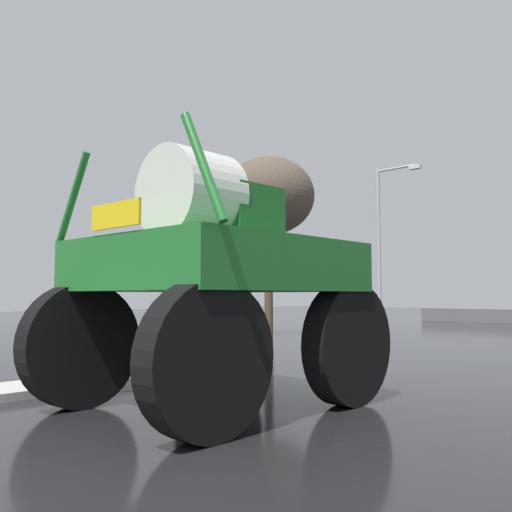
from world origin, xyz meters
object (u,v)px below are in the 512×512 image
object	(u,v)px
oversize_sprayer	(215,279)
traffic_signal_near_left	(211,270)
streetlight_far_left	(382,241)
bare_tree_left	(269,197)

from	to	relation	value
oversize_sprayer	traffic_signal_near_left	world-z (taller)	oversize_sprayer
traffic_signal_near_left	streetlight_far_left	size ratio (longest dim) A/B	0.46
traffic_signal_near_left	oversize_sprayer	bearing A→B (deg)	-40.86
traffic_signal_near_left	streetlight_far_left	distance (m)	11.41
bare_tree_left	streetlight_far_left	bearing A→B (deg)	33.24
oversize_sprayer	streetlight_far_left	bearing A→B (deg)	20.48
oversize_sprayer	streetlight_far_left	size ratio (longest dim) A/B	0.70
streetlight_far_left	oversize_sprayer	bearing A→B (deg)	-68.50
oversize_sprayer	traffic_signal_near_left	bearing A→B (deg)	48.12
oversize_sprayer	bare_tree_left	distance (m)	16.54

